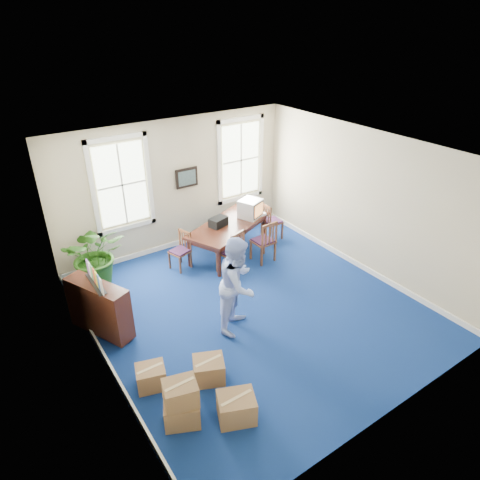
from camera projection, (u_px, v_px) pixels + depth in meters
floor at (252, 307)px, 8.69m from camera, size 6.50×6.50×0.00m
ceiling at (255, 153)px, 7.18m from camera, size 6.50×6.50×0.00m
wall_back at (175, 185)px, 10.30m from camera, size 6.50×0.00×6.50m
wall_front at (399, 334)px, 5.56m from camera, size 6.50×0.00×6.50m
wall_left at (92, 289)px, 6.45m from camera, size 0.00×6.50×6.50m
wall_right at (364, 202)px, 9.41m from camera, size 0.00×6.50×6.50m
baseboard_back at (180, 242)px, 11.01m from camera, size 6.00×0.04×0.12m
baseboard_left at (109, 364)px, 7.19m from camera, size 0.04×6.50×0.12m
baseboard_right at (354, 262)px, 10.13m from camera, size 0.04×6.50×0.12m
window_left at (122, 185)px, 9.50m from camera, size 1.40×0.12×2.20m
window_right at (241, 160)px, 11.09m from camera, size 1.40×0.12×2.20m
wall_picture at (187, 178)px, 10.34m from camera, size 0.58×0.06×0.48m
conference_table at (229, 238)px, 10.49m from camera, size 2.50×1.87×0.78m
crt_tv at (250, 208)px, 10.57m from camera, size 0.67×0.69×0.45m
game_console at (261, 214)px, 10.78m from camera, size 0.17×0.22×0.05m
equipment_bag at (218, 222)px, 10.17m from camera, size 0.49×0.39×0.22m
chair_near_left at (230, 251)px, 9.63m from camera, size 0.60×0.60×1.07m
chair_near_right at (263, 240)px, 10.09m from camera, size 0.50×0.50×1.06m
chair_end_left at (180, 251)px, 9.80m from camera, size 0.51×0.51×0.90m
chair_end_right at (272, 221)px, 11.11m from camera, size 0.45×0.45×0.99m
man at (238, 284)px, 7.75m from camera, size 1.16×1.11×1.87m
credenza at (100, 310)px, 7.78m from camera, size 0.88×1.34×1.02m
brochure_rack at (95, 278)px, 7.47m from camera, size 0.31×0.78×0.34m
potted_plant at (96, 254)px, 9.14m from camera, size 1.53×1.42×1.43m
cardboard_boxes at (190, 392)px, 6.25m from camera, size 1.76×1.76×0.78m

